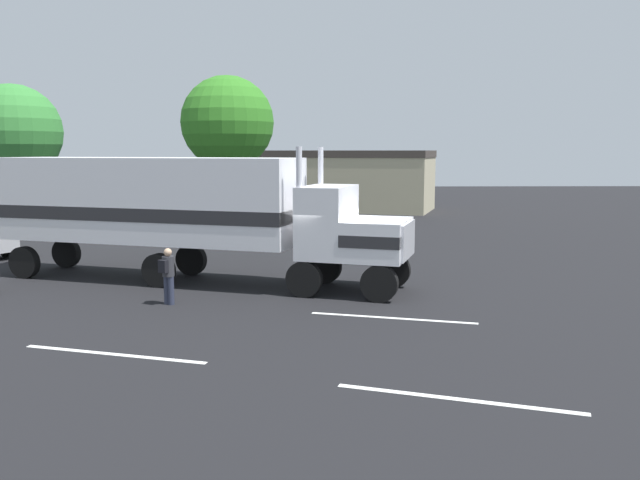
{
  "coord_description": "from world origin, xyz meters",
  "views": [
    {
      "loc": [
        -0.9,
        -20.16,
        4.38
      ],
      "look_at": [
        -0.38,
        0.08,
        1.6
      ],
      "focal_mm": 36.6,
      "sensor_mm": 36.0,
      "label": 1
    }
  ],
  "objects_px": {
    "semi_truck": "(177,207)",
    "tree_left": "(227,123)",
    "person_bystander": "(168,274)",
    "tree_center": "(13,132)"
  },
  "relations": [
    {
      "from": "tree_center",
      "to": "person_bystander",
      "type": "bearing_deg",
      "value": -57.61
    },
    {
      "from": "semi_truck",
      "to": "person_bystander",
      "type": "height_order",
      "value": "semi_truck"
    },
    {
      "from": "person_bystander",
      "to": "tree_left",
      "type": "distance_m",
      "value": 15.32
    },
    {
      "from": "semi_truck",
      "to": "tree_left",
      "type": "height_order",
      "value": "tree_left"
    },
    {
      "from": "tree_left",
      "to": "tree_center",
      "type": "bearing_deg",
      "value": 155.33
    },
    {
      "from": "tree_left",
      "to": "semi_truck",
      "type": "bearing_deg",
      "value": -92.41
    },
    {
      "from": "person_bystander",
      "to": "semi_truck",
      "type": "bearing_deg",
      "value": 95.79
    },
    {
      "from": "person_bystander",
      "to": "tree_left",
      "type": "relative_size",
      "value": 0.2
    },
    {
      "from": "person_bystander",
      "to": "tree_left",
      "type": "height_order",
      "value": "tree_left"
    },
    {
      "from": "tree_left",
      "to": "person_bystander",
      "type": "bearing_deg",
      "value": -90.47
    }
  ]
}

